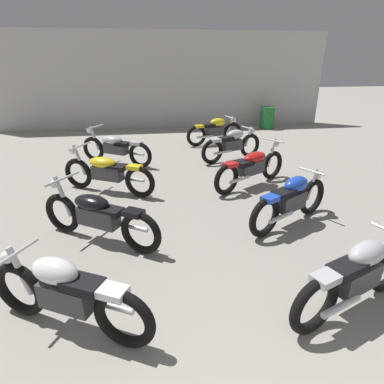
# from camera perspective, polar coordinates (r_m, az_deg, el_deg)

# --- Properties ---
(back_wall) EXTENTS (13.11, 0.24, 3.60)m
(back_wall) POSITION_cam_1_polar(r_m,az_deg,el_deg) (13.29, -5.43, 19.01)
(back_wall) COLOR #BCBAB7
(back_wall) RESTS_ON ground
(motorcycle_left_row_1) EXTENTS (1.80, 1.01, 0.88)m
(motorcycle_left_row_1) POSITION_cam_1_polar(r_m,az_deg,el_deg) (3.65, -21.39, -16.36)
(motorcycle_left_row_1) COLOR black
(motorcycle_left_row_1) RESTS_ON ground
(motorcycle_left_row_2) EXTENTS (1.88, 1.27, 0.97)m
(motorcycle_left_row_2) POSITION_cam_1_polar(r_m,az_deg,el_deg) (5.09, -16.35, -4.01)
(motorcycle_left_row_2) COLOR black
(motorcycle_left_row_2) RESTS_ON ground
(motorcycle_left_row_3) EXTENTS (1.96, 1.16, 0.97)m
(motorcycle_left_row_3) POSITION_cam_1_polar(r_m,az_deg,el_deg) (6.94, -14.83, 3.42)
(motorcycle_left_row_3) COLOR black
(motorcycle_left_row_3) RESTS_ON ground
(motorcycle_left_row_4) EXTENTS (1.90, 1.24, 0.97)m
(motorcycle_left_row_4) POSITION_cam_1_polar(r_m,az_deg,el_deg) (8.83, -13.42, 7.67)
(motorcycle_left_row_4) COLOR black
(motorcycle_left_row_4) RESTS_ON ground
(motorcycle_right_row_1) EXTENTS (1.87, 0.84, 0.88)m
(motorcycle_right_row_1) POSITION_cam_1_polar(r_m,az_deg,el_deg) (4.08, 27.26, -12.96)
(motorcycle_right_row_1) COLOR black
(motorcycle_right_row_1) RESTS_ON ground
(motorcycle_right_row_2) EXTENTS (1.76, 1.08, 0.88)m
(motorcycle_right_row_2) POSITION_cam_1_polar(r_m,az_deg,el_deg) (5.65, 17.16, -1.31)
(motorcycle_right_row_2) COLOR black
(motorcycle_right_row_2) RESTS_ON ground
(motorcycle_right_row_3) EXTENTS (1.92, 1.22, 0.97)m
(motorcycle_right_row_3) POSITION_cam_1_polar(r_m,az_deg,el_deg) (7.17, 10.52, 4.42)
(motorcycle_right_row_3) COLOR black
(motorcycle_right_row_3) RESTS_ON ground
(motorcycle_right_row_4) EXTENTS (1.86, 0.86, 0.88)m
(motorcycle_right_row_4) POSITION_cam_1_polar(r_m,az_deg,el_deg) (8.99, 7.14, 8.43)
(motorcycle_right_row_4) COLOR black
(motorcycle_right_row_4) RESTS_ON ground
(motorcycle_right_row_5) EXTENTS (1.94, 0.69, 0.88)m
(motorcycle_right_row_5) POSITION_cam_1_polar(r_m,az_deg,el_deg) (10.66, 4.11, 10.83)
(motorcycle_right_row_5) COLOR black
(motorcycle_right_row_5) RESTS_ON ground
(oil_drum) EXTENTS (0.59, 0.59, 0.85)m
(oil_drum) POSITION_cam_1_polar(r_m,az_deg,el_deg) (13.49, 13.15, 12.70)
(oil_drum) COLOR #1E722D
(oil_drum) RESTS_ON ground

